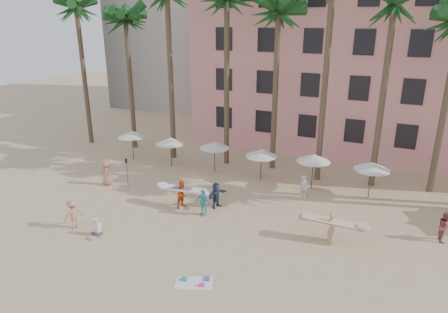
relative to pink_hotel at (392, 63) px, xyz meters
name	(u,v)px	position (x,y,z in m)	size (l,w,h in m)	color
ground	(198,271)	(-7.00, -26.00, -8.00)	(120.00, 120.00, 0.00)	#D1B789
pink_hotel	(392,63)	(0.00, 0.00, 0.00)	(35.00, 14.00, 16.00)	pink
palm_row	(297,4)	(-6.49, -11.00, 4.97)	(44.40, 5.40, 16.30)	brown
umbrella_row	(237,149)	(-10.00, -13.50, -5.67)	(22.50, 2.70, 2.73)	#332B23
beach_towel	(195,282)	(-6.71, -26.91, -7.97)	(2.04, 1.57, 0.14)	white
carrier_yellow	(332,225)	(-1.43, -20.37, -7.01)	(3.42, 1.15, 1.73)	tan
carrier_white	(183,193)	(-11.24, -20.04, -6.99)	(3.11, 1.10, 1.90)	#E64A18
beachgoers	(201,199)	(-9.79, -20.22, -7.10)	(23.62, 10.74, 1.90)	#56BBC9
paddle	(127,169)	(-16.73, -18.69, -6.59)	(0.18, 0.04, 2.23)	black
seated_man	(96,230)	(-14.02, -25.37, -7.64)	(0.46, 0.80, 1.05)	#3F3F4C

